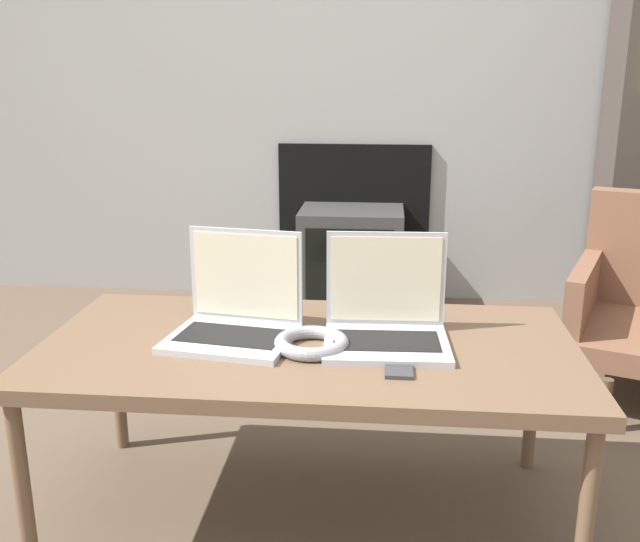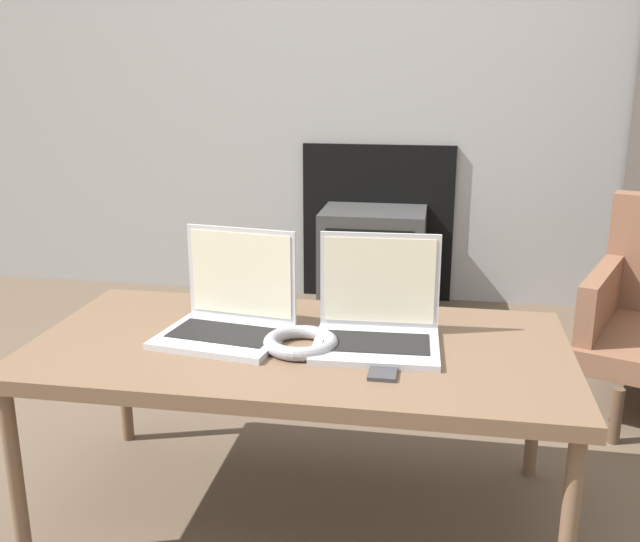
{
  "view_description": "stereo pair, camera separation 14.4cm",
  "coord_description": "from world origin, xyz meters",
  "px_view_note": "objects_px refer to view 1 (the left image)",
  "views": [
    {
      "loc": [
        0.18,
        -1.32,
        1.12
      ],
      "look_at": [
        0.0,
        0.59,
        0.57
      ],
      "focal_mm": 40.0,
      "sensor_mm": 36.0,
      "label": 1
    },
    {
      "loc": [
        0.32,
        -1.3,
        1.12
      ],
      "look_at": [
        0.0,
        0.59,
        0.57
      ],
      "focal_mm": 40.0,
      "sensor_mm": 36.0,
      "label": 2
    }
  ],
  "objects_px": {
    "tv": "(351,260)",
    "laptop_left": "(237,314)",
    "headphones": "(312,343)",
    "phone": "(399,366)",
    "laptop_right": "(386,318)"
  },
  "relations": [
    {
      "from": "headphones",
      "to": "phone",
      "type": "relative_size",
      "value": 1.41
    },
    {
      "from": "headphones",
      "to": "tv",
      "type": "height_order",
      "value": "headphones"
    },
    {
      "from": "tv",
      "to": "laptop_left",
      "type": "bearing_deg",
      "value": -96.97
    },
    {
      "from": "laptop_right",
      "to": "phone",
      "type": "bearing_deg",
      "value": -81.92
    },
    {
      "from": "headphones",
      "to": "phone",
      "type": "bearing_deg",
      "value": -23.79
    },
    {
      "from": "tv",
      "to": "headphones",
      "type": "bearing_deg",
      "value": -90.21
    },
    {
      "from": "laptop_left",
      "to": "tv",
      "type": "distance_m",
      "value": 1.68
    },
    {
      "from": "laptop_left",
      "to": "tv",
      "type": "relative_size",
      "value": 0.68
    },
    {
      "from": "phone",
      "to": "laptop_left",
      "type": "bearing_deg",
      "value": 157.41
    },
    {
      "from": "laptop_left",
      "to": "phone",
      "type": "relative_size",
      "value": 2.61
    },
    {
      "from": "laptop_left",
      "to": "phone",
      "type": "distance_m",
      "value": 0.44
    },
    {
      "from": "headphones",
      "to": "phone",
      "type": "distance_m",
      "value": 0.22
    },
    {
      "from": "laptop_left",
      "to": "laptop_right",
      "type": "xyz_separation_m",
      "value": [
        0.37,
        0.0,
        0.0
      ]
    },
    {
      "from": "laptop_left",
      "to": "laptop_right",
      "type": "relative_size",
      "value": 1.08
    },
    {
      "from": "headphones",
      "to": "tv",
      "type": "distance_m",
      "value": 1.73
    }
  ]
}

